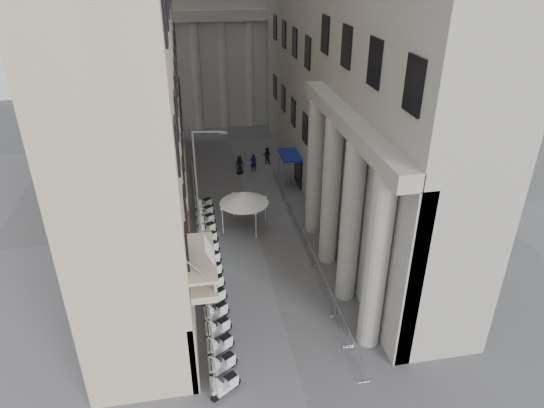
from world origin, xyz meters
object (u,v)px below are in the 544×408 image
at_px(info_kiosk, 203,258).
at_px(pedestrian_b, 267,156).
at_px(street_lamp, 199,172).
at_px(scooter_0, 227,393).
at_px(security_tent, 237,194).
at_px(pedestrian_a, 253,163).

relative_size(info_kiosk, pedestrian_b, 1.20).
bearing_deg(street_lamp, scooter_0, -79.39).
bearing_deg(info_kiosk, street_lamp, 67.24).
relative_size(scooter_0, security_tent, 0.40).
height_order(info_kiosk, pedestrian_a, info_kiosk).
xyz_separation_m(security_tent, pedestrian_b, (4.21, 11.23, -1.67)).
distance_m(street_lamp, pedestrian_a, 11.56).
bearing_deg(pedestrian_b, pedestrian_a, 68.58).
bearing_deg(security_tent, info_kiosk, -116.63).
relative_size(security_tent, info_kiosk, 1.82).
bearing_deg(pedestrian_a, info_kiosk, 65.66).
relative_size(info_kiosk, pedestrian_a, 1.17).
bearing_deg(scooter_0, pedestrian_b, -46.58).
distance_m(security_tent, street_lamp, 3.39).
xyz_separation_m(street_lamp, pedestrian_a, (5.32, 9.58, -3.68)).
bearing_deg(info_kiosk, pedestrian_a, 50.11).
distance_m(scooter_0, security_tent, 16.60).
bearing_deg(pedestrian_a, street_lamp, 56.34).
distance_m(scooter_0, street_lamp, 16.92).
xyz_separation_m(street_lamp, info_kiosk, (-0.27, -6.02, -3.52)).
bearing_deg(security_tent, pedestrian_b, 69.45).
height_order(street_lamp, info_kiosk, street_lamp).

